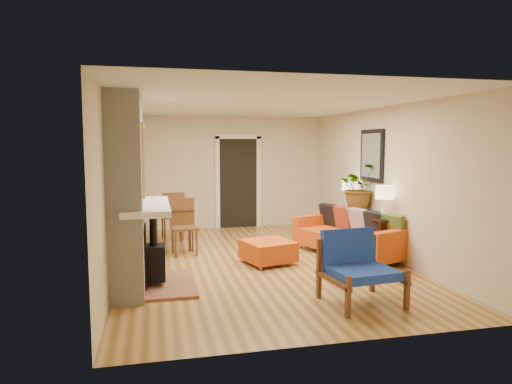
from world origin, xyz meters
TOP-DOWN VIEW (x-y plane):
  - room_shell at (0.60, 2.63)m, footprint 6.50×6.50m
  - fireplace at (-2.00, -1.00)m, footprint 1.09×1.68m
  - sofa at (1.73, 0.08)m, footprint 1.58×2.28m
  - ottoman at (0.12, -0.15)m, footprint 0.91×0.91m
  - blue_chair at (0.76, -2.14)m, footprint 0.93×0.91m
  - dining_table at (-1.33, 1.43)m, footprint 0.91×1.87m
  - console_table at (2.07, 0.32)m, footprint 0.34×1.85m
  - lamp_near at (2.07, -0.38)m, footprint 0.30×0.30m
  - lamp_far at (2.07, 1.01)m, footprint 0.30×0.30m
  - houseplant at (2.06, 0.56)m, footprint 0.89×0.80m

SIDE VIEW (x-z plane):
  - ottoman at x=0.12m, z-range 0.03..0.40m
  - sofa at x=1.73m, z-range -0.05..0.78m
  - blue_chair at x=0.76m, z-range 0.04..0.92m
  - console_table at x=2.07m, z-range 0.21..0.94m
  - dining_table at x=-1.33m, z-range 0.15..1.15m
  - lamp_near at x=2.07m, z-range 0.79..1.33m
  - lamp_far at x=2.07m, z-range 0.79..1.33m
  - houseplant at x=2.06m, z-range 0.73..1.60m
  - room_shell at x=0.60m, z-range -2.01..4.49m
  - fireplace at x=-2.00m, z-range -0.06..2.54m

